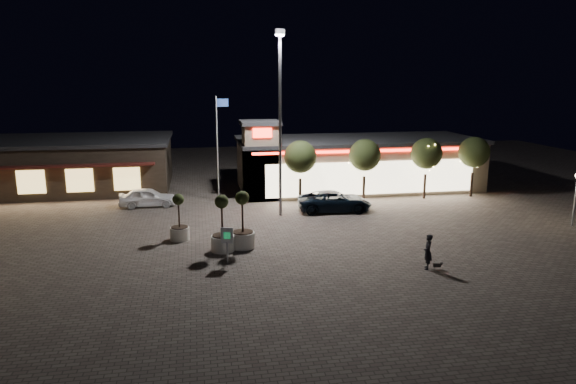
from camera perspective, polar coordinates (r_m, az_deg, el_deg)
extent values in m
plane|color=#62584F|center=(27.77, -2.24, -6.99)|extent=(90.00, 90.00, 0.00)
cube|color=gray|center=(44.67, 7.65, 3.04)|extent=(20.00, 8.00, 4.00)
cube|color=#262628|center=(44.37, 7.73, 5.78)|extent=(20.40, 8.40, 0.30)
cube|color=#FFECBF|center=(40.96, 9.35, 1.56)|extent=(17.00, 0.12, 2.60)
cube|color=red|center=(40.59, 9.47, 4.53)|extent=(19.00, 0.10, 0.18)
cube|color=gray|center=(40.04, -3.08, 3.35)|extent=(2.60, 2.60, 5.80)
cube|color=#262628|center=(39.67, -3.14, 7.70)|extent=(3.00, 3.00, 0.30)
cube|color=red|center=(38.40, -2.87, 6.57)|extent=(1.40, 0.10, 0.70)
cube|color=#382D23|center=(47.66, -22.73, 2.77)|extent=(16.00, 10.00, 4.00)
cube|color=#262628|center=(47.38, -22.95, 5.33)|extent=(16.40, 10.40, 0.30)
cube|color=#591E19|center=(42.35, -24.34, 2.61)|extent=(14.40, 0.80, 0.15)
cube|color=#F0C66C|center=(43.41, -26.65, 1.00)|extent=(2.00, 0.12, 1.80)
cube|color=#F0C66C|center=(42.54, -22.13, 1.20)|extent=(2.00, 0.12, 1.80)
cube|color=#F0C66C|center=(41.95, -17.46, 1.40)|extent=(2.00, 0.12, 1.80)
cylinder|color=gray|center=(34.54, -0.88, 7.08)|extent=(0.20, 0.20, 12.00)
cube|color=gray|center=(34.51, -0.91, 17.39)|extent=(0.60, 0.40, 0.35)
cube|color=white|center=(34.49, -0.91, 17.06)|extent=(0.45, 0.30, 0.08)
cylinder|color=white|center=(39.32, -7.84, 4.70)|extent=(0.10, 0.10, 8.00)
cube|color=#2A499B|center=(39.02, -7.32, 9.82)|extent=(0.90, 0.04, 0.60)
cylinder|color=gray|center=(37.34, 29.27, -0.96)|extent=(0.12, 0.12, 3.20)
cylinder|color=#332319|center=(38.60, 1.36, 0.09)|extent=(0.20, 0.20, 1.92)
sphere|color=#2D3819|center=(38.13, 1.38, 3.92)|extent=(2.42, 2.42, 2.42)
cylinder|color=#332319|center=(39.89, 8.41, 0.36)|extent=(0.20, 0.20, 1.92)
sphere|color=#2D3819|center=(39.42, 8.53, 4.07)|extent=(2.42, 2.42, 2.42)
cylinder|color=#332319|center=(41.73, 14.94, 0.61)|extent=(0.20, 0.20, 1.92)
sphere|color=#2D3819|center=(41.29, 15.14, 4.16)|extent=(2.42, 2.42, 2.42)
cylinder|color=#332319|center=(43.57, 19.71, 0.78)|extent=(0.20, 0.20, 1.92)
sphere|color=#2D3819|center=(43.14, 19.97, 4.18)|extent=(2.42, 2.42, 2.42)
imported|color=black|center=(36.64, 5.21, -1.02)|extent=(5.39, 2.74, 1.46)
imported|color=white|center=(39.20, -15.31, -0.56)|extent=(4.14, 1.72, 1.40)
imported|color=black|center=(26.44, 15.27, -6.43)|extent=(0.62, 0.75, 1.77)
cube|color=#59514C|center=(26.70, 16.21, -7.78)|extent=(0.39, 0.20, 0.20)
sphere|color=#59514C|center=(26.74, 16.67, -7.61)|extent=(0.18, 0.18, 0.18)
cylinder|color=white|center=(30.79, -11.93, -4.55)|extent=(1.13, 1.13, 0.75)
cylinder|color=black|center=(30.68, -11.96, -3.85)|extent=(0.98, 0.98, 0.06)
cylinder|color=#332319|center=(30.45, -12.04, -2.27)|extent=(0.09, 0.09, 1.69)
sphere|color=#2D3819|center=(30.26, -12.10, -0.81)|extent=(0.66, 0.66, 0.66)
cylinder|color=white|center=(28.48, -7.26, -5.67)|extent=(1.29, 1.29, 0.86)
cylinder|color=black|center=(28.35, -7.29, -4.81)|extent=(1.11, 1.11, 0.06)
cylinder|color=#332319|center=(28.07, -7.34, -2.86)|extent=(0.11, 0.11, 1.93)
sphere|color=#2D3819|center=(27.84, -7.39, -1.06)|extent=(0.75, 0.75, 0.75)
cylinder|color=white|center=(28.90, -5.02, -5.32)|extent=(1.32, 1.32, 0.88)
cylinder|color=black|center=(28.76, -5.04, -4.45)|extent=(1.14, 1.14, 0.07)
cylinder|color=#332319|center=(28.48, -5.08, -2.48)|extent=(0.11, 0.11, 1.98)
sphere|color=#2D3819|center=(28.25, -5.12, -0.65)|extent=(0.77, 0.77, 0.77)
cylinder|color=gray|center=(26.49, -6.76, -6.72)|extent=(0.08, 0.08, 1.16)
cube|color=white|center=(26.20, -6.81, -4.81)|extent=(0.62, 0.25, 0.82)
cube|color=#178D48|center=(26.17, -6.80, -4.84)|extent=(0.33, 0.12, 0.34)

